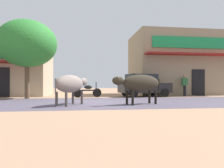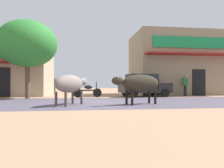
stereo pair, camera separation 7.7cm
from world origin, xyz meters
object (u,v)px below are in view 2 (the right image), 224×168
Objects in this scene: pedestrian_by_shop at (185,84)px; cow_near_brown at (70,84)px; parked_hatchback_car at (144,85)px; parked_motorcycle at (88,91)px; cow_far_dark at (140,83)px; roadside_tree at (27,44)px.

cow_near_brown is at bearing -144.17° from pedestrian_by_shop.
pedestrian_by_shop is at bearing 7.96° from parked_hatchback_car.
pedestrian_by_shop reaches higher than cow_near_brown.
parked_motorcycle is 0.83× the size of cow_near_brown.
pedestrian_by_shop reaches higher than cow_far_dark.
cow_far_dark is (-1.83, -5.66, 0.11)m from parked_hatchback_car.
roadside_tree is 1.99× the size of cow_far_dark.
parked_motorcycle is at bearing 80.77° from cow_near_brown.
roadside_tree is 6.08m from cow_near_brown.
cow_far_dark is (2.22, -5.46, 0.47)m from parked_motorcycle.
parked_hatchback_car is 1.53× the size of cow_far_dark.
cow_far_dark is at bearing -67.90° from parked_motorcycle.
pedestrian_by_shop is at bearing 5.18° from parked_motorcycle.
cow_near_brown is (-0.87, -5.34, 0.44)m from parked_motorcycle.
cow_near_brown is 3.09m from cow_far_dark.
cow_far_dark is at bearing -38.17° from roadside_tree.
roadside_tree is at bearing -169.79° from parked_motorcycle.
roadside_tree reaches higher than cow_near_brown.
cow_far_dark is at bearing -2.13° from cow_near_brown.
cow_near_brown is (-4.91, -5.54, 0.08)m from parked_hatchback_car.
roadside_tree is at bearing 122.63° from cow_near_brown.
pedestrian_by_shop is (7.47, 0.68, 0.48)m from parked_motorcycle.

